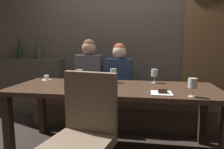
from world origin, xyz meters
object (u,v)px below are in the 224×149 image
chair_near_side (84,129)px  wine_glass_near_right (154,73)px  banquette_bench (121,112)px  wine_bottle_pale_label (39,52)px  wine_glass_near_left (193,84)px  diner_redhead (89,69)px  diner_bearded (119,71)px  wine_bottle_dark_red (20,52)px  dessert_plate (162,92)px  wine_glass_center_front (79,74)px  espresso_cup (46,78)px  dining_table (113,95)px  wine_glass_center_back (113,73)px

chair_near_side → wine_glass_near_right: 1.20m
banquette_bench → wine_glass_near_right: 0.87m
chair_near_side → wine_bottle_pale_label: wine_bottle_pale_label is taller
wine_glass_near_left → wine_glass_near_right: 0.68m
diner_redhead → diner_bearded: (0.43, 0.03, -0.03)m
diner_redhead → wine_bottle_dark_red: size_ratio=2.50×
wine_glass_near_left → wine_glass_near_right: same height
chair_near_side → diner_bearded: (0.09, 1.44, 0.25)m
diner_bearded → dessert_plate: (0.52, -0.97, -0.06)m
diner_bearded → wine_glass_near_right: 0.64m
wine_bottle_dark_red → wine_glass_near_right: size_ratio=1.99×
wine_bottle_dark_red → wine_glass_center_front: wine_bottle_dark_red is taller
diner_redhead → diner_bearded: size_ratio=1.07×
espresso_cup → dessert_plate: espresso_cup is taller
banquette_bench → wine_bottle_pale_label: (-1.41, 0.34, 0.84)m
diner_bearded → espresso_cup: size_ratio=6.35×
espresso_cup → dessert_plate: 1.48m
dining_table → wine_glass_center_back: 0.33m
wine_glass_near_left → wine_glass_center_front: (-1.16, 0.43, 0.00)m
chair_near_side → diner_bearded: size_ratio=1.29×
wine_bottle_pale_label → diner_bearded: bearing=-12.9°
wine_glass_near_right → wine_glass_center_front: same height
diner_redhead → dessert_plate: diner_redhead is taller
diner_bearded → wine_glass_center_front: diner_bearded is taller
chair_near_side → wine_bottle_pale_label: size_ratio=3.01×
wine_glass_near_right → diner_redhead: bearing=156.2°
wine_glass_near_left → dining_table: bearing=156.7°
diner_bearded → diner_redhead: bearing=-175.4°
chair_near_side → wine_glass_near_right: chair_near_side is taller
wine_bottle_pale_label → banquette_bench: bearing=-13.5°
diner_bearded → espresso_cup: diner_bearded is taller
dining_table → wine_glass_near_left: (0.74, -0.32, 0.20)m
diner_bearded → wine_bottle_pale_label: bearing=167.1°
chair_near_side → espresso_cup: 1.27m
diner_redhead → dessert_plate: bearing=-44.9°
chair_near_side → espresso_cup: size_ratio=8.17×
wine_glass_center_back → wine_glass_center_front: size_ratio=1.00×
diner_bearded → espresso_cup: bearing=-152.0°
dining_table → diner_redhead: (-0.45, 0.69, 0.18)m
wine_glass_near_left → espresso_cup: bearing=160.6°
dining_table → diner_redhead: size_ratio=2.70×
dining_table → diner_bearded: size_ratio=2.89×
wine_bottle_dark_red → wine_bottle_pale_label: size_ratio=1.00×
chair_near_side → diner_redhead: diner_redhead is taller
wine_bottle_pale_label → espresso_cup: size_ratio=2.72×
diner_redhead → dessert_plate: 1.33m
wine_bottle_dark_red → wine_glass_near_right: 2.34m
wine_bottle_dark_red → wine_bottle_pale_label: 0.35m
banquette_bench → wine_glass_near_right: bearing=-42.5°
diner_redhead → wine_bottle_dark_red: (-1.31, 0.36, 0.24)m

